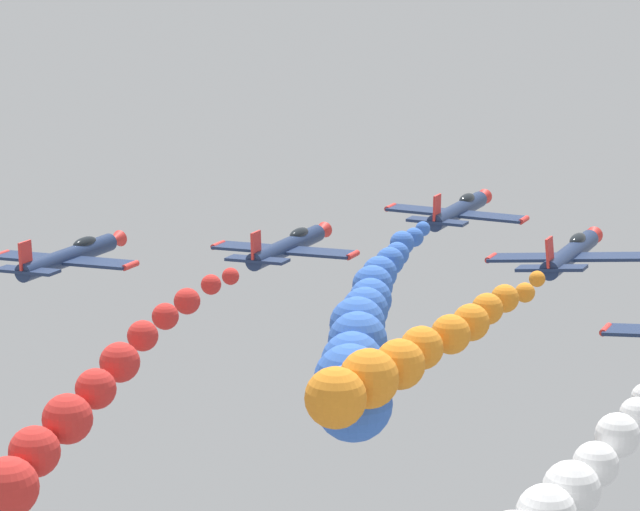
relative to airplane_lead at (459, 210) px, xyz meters
The scene contains 7 objects.
airplane_lead is the anchor object (origin of this frame).
smoke_trail_lead 25.62m from the airplane_lead, 81.70° to the right, with size 8.09×26.18×5.28m.
airplane_left_inner 12.67m from the airplane_lead, 127.18° to the right, with size 9.57×10.35×2.33m.
smoke_trail_left_inner 34.67m from the airplane_lead, 102.64° to the right, with size 2.85×23.31×6.81m.
airplane_right_inner 13.48m from the airplane_lead, 42.63° to the right, with size 9.55×10.35×2.54m.
smoke_trail_right_inner 30.87m from the airplane_lead, 75.54° to the right, with size 5.32×20.00×3.32m.
airplane_left_outer 25.80m from the airplane_lead, 134.37° to the right, with size 9.57×10.35×2.33m.
Camera 1 is at (33.15, -72.58, 79.00)m, focal length 78.75 mm.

